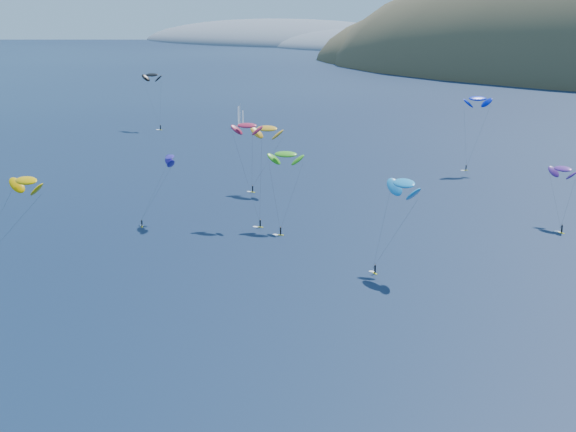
% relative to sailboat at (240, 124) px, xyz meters
% --- Properties ---
extents(headland, '(460.00, 250.00, 60.00)m').
position_rel_sailboat_xyz_m(headland, '(-329.01, 540.01, -4.22)').
color(headland, slate).
rests_on(headland, ground).
extents(sailboat, '(7.96, 7.54, 9.51)m').
position_rel_sailboat_xyz_m(sailboat, '(0.00, 0.00, 0.00)').
color(sailboat, white).
rests_on(sailboat, ground).
extents(kitesurfer_1, '(9.74, 7.66, 19.52)m').
position_rel_sailboat_xyz_m(kitesurfer_1, '(74.89, -83.65, 16.02)').
color(kitesurfer_1, '#CFCA17').
rests_on(kitesurfer_1, ground).
extents(kitesurfer_2, '(11.55, 10.88, 20.78)m').
position_rel_sailboat_xyz_m(kitesurfer_2, '(80.01, -165.64, 17.56)').
color(kitesurfer_2, '#CFCA17').
rests_on(kitesurfer_2, ground).
extents(kitesurfer_3, '(9.51, 11.91, 18.70)m').
position_rel_sailboat_xyz_m(kitesurfer_3, '(98.67, -109.00, 15.56)').
color(kitesurfer_3, '#CFCA17').
rests_on(kitesurfer_3, ground).
extents(kitesurfer_4, '(8.83, 9.09, 24.14)m').
position_rel_sailboat_xyz_m(kitesurfer_4, '(111.12, -26.36, 20.82)').
color(kitesurfer_4, '#CFCA17').
rests_on(kitesurfer_4, ground).
extents(kitesurfer_5, '(10.26, 10.52, 19.55)m').
position_rel_sailboat_xyz_m(kitesurfer_5, '(135.09, -122.04, 16.06)').
color(kitesurfer_5, '#CFCA17').
rests_on(kitesurfer_5, ground).
extents(kitesurfer_6, '(8.07, 11.78, 14.88)m').
position_rel_sailboat_xyz_m(kitesurfer_6, '(150.48, -71.77, 11.94)').
color(kitesurfer_6, '#CFCA17').
rests_on(kitesurfer_6, ground).
extents(kitesurfer_9, '(11.43, 7.59, 24.36)m').
position_rel_sailboat_xyz_m(kitesurfer_9, '(88.75, -110.42, 21.41)').
color(kitesurfer_9, '#CFCA17').
rests_on(kitesurfer_9, ground).
extents(kitesurfer_10, '(7.29, 12.68, 16.94)m').
position_rel_sailboat_xyz_m(kitesurfer_10, '(74.26, -121.25, 14.12)').
color(kitesurfer_10, '#CFCA17').
rests_on(kitesurfer_10, ground).
extents(kitesurfer_12, '(12.00, 6.33, 23.56)m').
position_rel_sailboat_xyz_m(kitesurfer_12, '(-26.97, -22.00, 20.22)').
color(kitesurfer_12, '#CFCA17').
rests_on(kitesurfer_12, ground).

